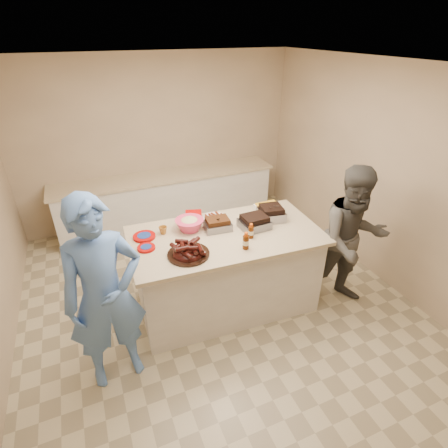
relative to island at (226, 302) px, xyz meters
name	(u,v)px	position (x,y,z in m)	size (l,w,h in m)	color
room	(217,303)	(-0.11, 0.03, 0.00)	(4.50, 5.00, 2.70)	tan
back_counter	(168,200)	(-0.11, 2.23, 0.45)	(3.60, 0.64, 0.90)	silver
island	(226,302)	(0.00, 0.00, 0.00)	(2.11, 1.11, 1.00)	silver
rib_platter	(189,255)	(-0.50, -0.23, 1.00)	(0.43, 0.43, 0.17)	#390D0A
pulled_pork_tray	(218,229)	(-0.04, 0.13, 1.00)	(0.29, 0.22, 0.09)	#47230F
brisket_tray	(254,228)	(0.35, 0.00, 1.00)	(0.32, 0.26, 0.10)	black
roasting_pan	(271,219)	(0.63, 0.11, 1.00)	(0.28, 0.28, 0.11)	gray
coleslaw_bowl	(190,230)	(-0.34, 0.24, 1.00)	(0.32, 0.32, 0.22)	#E0355F
sausage_plate	(215,218)	(0.02, 0.39, 1.00)	(0.28, 0.28, 0.05)	silver
mac_cheese_dish	(268,210)	(0.71, 0.33, 1.00)	(0.30, 0.22, 0.08)	yellow
bbq_bottle_a	(246,249)	(0.08, -0.35, 1.00)	(0.06, 0.06, 0.19)	#461A02
bbq_bottle_b	(251,238)	(0.22, -0.18, 1.00)	(0.06, 0.06, 0.17)	#461A02
mustard_bottle	(198,228)	(-0.24, 0.25, 1.00)	(0.04, 0.04, 0.11)	#F5BE00
sauce_bowl	(211,223)	(-0.06, 0.29, 1.00)	(0.13, 0.04, 0.13)	silver
plate_stack_large	(144,238)	(-0.85, 0.27, 1.00)	(0.24, 0.24, 0.03)	#9F0402
plate_stack_small	(146,249)	(-0.87, 0.04, 1.00)	(0.18, 0.18, 0.03)	#9F0402
plastic_cup	(163,234)	(-0.63, 0.28, 1.00)	(0.09, 0.09, 0.09)	#9C631F
basket_stack	(194,219)	(-0.22, 0.46, 1.00)	(0.19, 0.14, 0.09)	#9F0402
guest_blue	(121,370)	(-1.35, -0.50, 0.00)	(0.70, 1.92, 0.46)	#5987D3
guest_gray	(339,299)	(1.35, -0.49, 0.00)	(0.85, 1.75, 0.66)	#514E49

